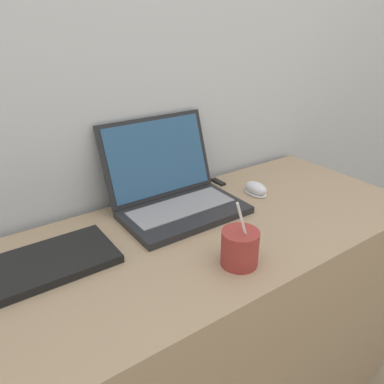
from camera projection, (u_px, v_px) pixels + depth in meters
wall_back at (141, 16)px, 1.02m from camera, size 7.00×0.04×2.50m
desk at (205, 329)px, 1.17m from camera, size 1.29×0.55×0.72m
laptop at (173, 189)px, 1.10m from camera, size 0.35×0.29×0.25m
drink_cup at (240, 247)px, 0.86m from camera, size 0.09×0.09×0.17m
computer_mouse at (256, 189)px, 1.21m from camera, size 0.06×0.09×0.04m
external_keyboard at (17, 273)px, 0.83m from camera, size 0.44×0.17×0.02m
usb_stick at (218, 182)px, 1.29m from camera, size 0.02×0.06×0.01m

